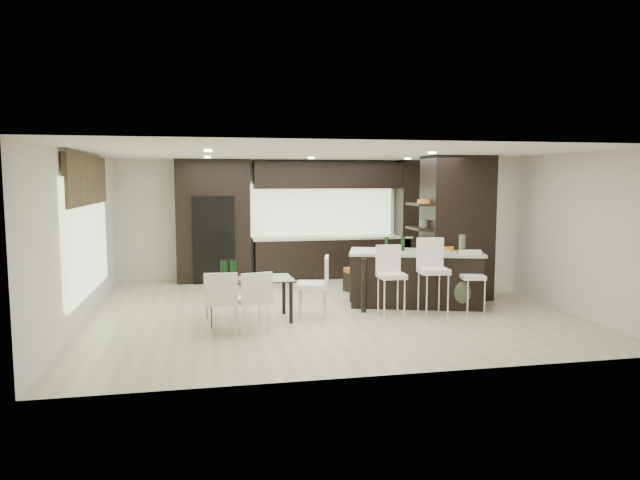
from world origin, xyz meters
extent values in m
plane|color=#C3BC95|center=(0.00, 0.00, 0.00)|extent=(8.00, 8.00, 0.00)
cube|color=beige|center=(0.00, 3.50, 1.35)|extent=(8.00, 0.02, 2.70)
cube|color=beige|center=(-4.00, 0.00, 1.35)|extent=(0.02, 7.00, 2.70)
cube|color=beige|center=(4.00, 0.00, 1.35)|extent=(0.02, 7.00, 2.70)
cube|color=white|center=(0.00, 0.00, 2.70)|extent=(8.00, 7.00, 0.02)
cube|color=#B2D199|center=(-3.96, 0.20, 1.35)|extent=(0.04, 3.20, 1.90)
cube|color=#B2D199|center=(0.60, 3.46, 1.55)|extent=(3.40, 0.04, 1.20)
cube|color=brown|center=(-3.93, 0.20, 2.25)|extent=(0.08, 3.00, 0.80)
cube|color=white|center=(0.00, 0.25, 2.68)|extent=(4.00, 3.00, 0.02)
cube|color=black|center=(0.50, 3.17, 1.35)|extent=(6.80, 0.68, 2.70)
cube|color=black|center=(-1.90, 3.12, 0.95)|extent=(0.90, 0.68, 1.90)
cube|color=black|center=(2.60, 0.40, 1.35)|extent=(1.20, 0.80, 2.70)
cube|color=black|center=(1.64, 0.00, 0.49)|extent=(2.55, 1.66, 0.98)
cube|color=white|center=(0.91, -0.82, 0.48)|extent=(0.43, 0.43, 0.95)
cube|color=white|center=(1.64, -0.84, 0.52)|extent=(0.49, 0.49, 1.04)
cube|color=white|center=(2.36, -0.79, 0.43)|extent=(0.44, 0.44, 0.85)
cube|color=black|center=(1.32, 1.50, 0.24)|extent=(1.34, 0.89, 0.48)
cube|color=white|center=(-1.41, -0.61, 0.34)|extent=(1.45, 0.86, 0.68)
cube|color=white|center=(-1.41, -1.32, 0.43)|extent=(0.57, 0.57, 0.86)
cube|color=white|center=(-1.85, -1.32, 0.43)|extent=(0.50, 0.50, 0.87)
cube|color=white|center=(-0.37, -0.61, 0.47)|extent=(0.61, 0.61, 0.94)
camera|label=1|loc=(-2.03, -9.63, 2.27)|focal=32.00mm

